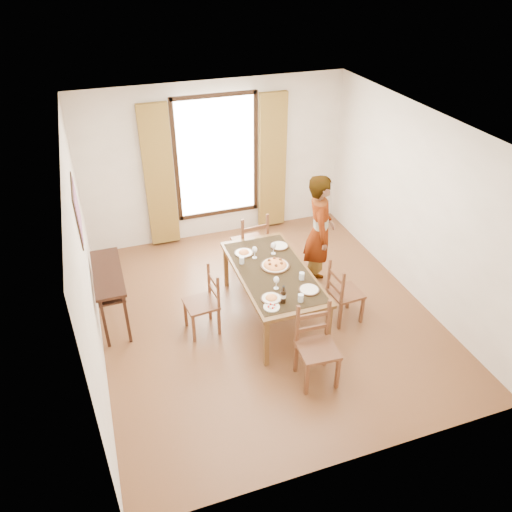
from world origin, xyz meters
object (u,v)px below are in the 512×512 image
object	(u,v)px
dining_table	(273,275)
pasta_platter	(275,263)
man	(320,233)
console_table	(108,279)

from	to	relation	value
dining_table	pasta_platter	xyz separation A→B (m)	(0.06, 0.09, 0.11)
dining_table	pasta_platter	distance (m)	0.16
man	pasta_platter	xyz separation A→B (m)	(-0.85, -0.42, -0.09)
man	pasta_platter	world-z (taller)	man
console_table	pasta_platter	bearing A→B (deg)	-14.13
dining_table	pasta_platter	world-z (taller)	pasta_platter
dining_table	console_table	bearing A→B (deg)	163.25
console_table	pasta_platter	distance (m)	2.25
console_table	man	xyz separation A→B (m)	(3.03, -0.13, 0.22)
man	console_table	bearing A→B (deg)	108.51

